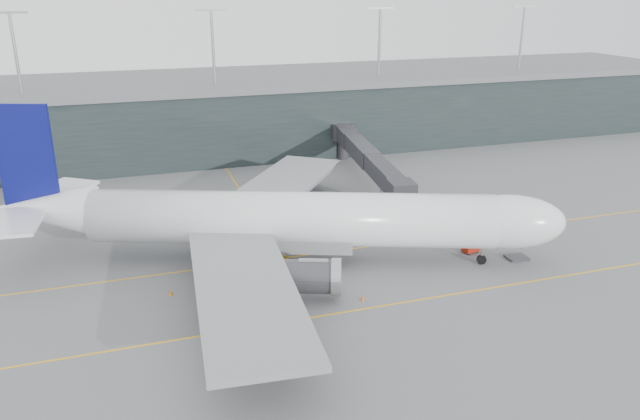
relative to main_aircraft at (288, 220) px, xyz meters
name	(u,v)px	position (x,y,z in m)	size (l,w,h in m)	color
ground	(242,251)	(-5.08, 4.99, -5.67)	(320.00, 320.00, 0.00)	#56565A
taxiline_a	(248,263)	(-5.08, 0.99, -5.66)	(160.00, 0.25, 0.02)	gold
taxiline_b	(280,323)	(-5.08, -15.01, -5.66)	(160.00, 0.25, 0.02)	gold
taxiline_lead_main	(248,201)	(-0.08, 24.99, -5.66)	(0.25, 60.00, 0.02)	gold
terminal	(186,115)	(-5.09, 62.99, 1.95)	(240.00, 36.00, 29.00)	black
main_aircraft	(288,220)	(0.00, 0.00, 0.00)	(69.55, 64.22, 20.21)	white
jet_bridge	(355,150)	(21.25, 30.97, -0.20)	(10.27, 47.92, 7.31)	#29292E
gse_cart	(471,246)	(23.89, -5.01, -4.84)	(2.43, 1.80, 1.50)	#A11C0B
baggage_dolly	(517,257)	(28.57, -8.70, -5.51)	(2.68, 2.14, 0.27)	#343438
uld_a	(184,222)	(-11.41, 16.16, -4.82)	(1.89, 1.56, 1.62)	#393A3F
uld_b	(210,219)	(-7.76, 15.44, -4.59)	(2.66, 2.34, 2.06)	#393A3F
uld_c	(228,219)	(-5.20, 14.92, -4.71)	(2.06, 1.67, 1.83)	#393A3F
cone_nose	(497,239)	(29.49, -2.73, -5.34)	(0.42, 0.42, 0.66)	#D54B0B
cone_wing_stbd	(363,298)	(5.11, -13.12, -5.35)	(0.41, 0.41, 0.65)	#E75A0C
cone_wing_port	(287,214)	(4.21, 15.81, -5.33)	(0.43, 0.43, 0.68)	orange
cone_tail	(171,292)	(-15.44, -4.97, -5.31)	(0.45, 0.45, 0.72)	orange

